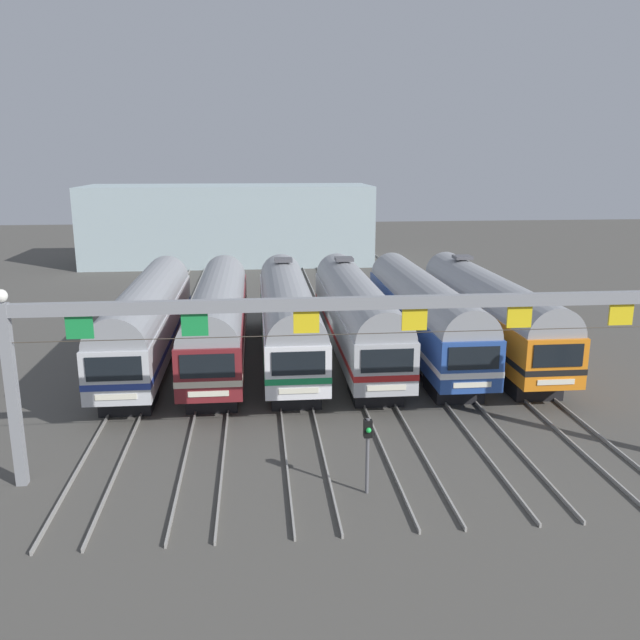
{
  "coord_description": "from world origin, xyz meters",
  "views": [
    {
      "loc": [
        -3.58,
        -35.44,
        11.16
      ],
      "look_at": [
        -0.18,
        -0.8,
        2.51
      ],
      "focal_mm": 36.96,
      "sensor_mm": 36.0,
      "label": 1
    }
  ],
  "objects_px": {
    "commuter_train_white": "(288,314)",
    "commuter_train_orange": "(488,310)",
    "commuter_train_stainless": "(356,313)",
    "commuter_train_blue": "(422,311)",
    "yard_signal_mast": "(368,442)",
    "commuter_train_maroon": "(218,316)",
    "commuter_train_silver": "(148,317)",
    "catenary_gantry": "(361,329)"
  },
  "relations": [
    {
      "from": "commuter_train_white",
      "to": "commuter_train_orange",
      "type": "bearing_deg",
      "value": 0.0
    },
    {
      "from": "commuter_train_stainless",
      "to": "commuter_train_blue",
      "type": "bearing_deg",
      "value": -0.07
    },
    {
      "from": "commuter_train_blue",
      "to": "commuter_train_stainless",
      "type": "bearing_deg",
      "value": 179.93
    },
    {
      "from": "commuter_train_orange",
      "to": "yard_signal_mast",
      "type": "height_order",
      "value": "commuter_train_orange"
    },
    {
      "from": "commuter_train_stainless",
      "to": "commuter_train_white",
      "type": "bearing_deg",
      "value": 180.0
    },
    {
      "from": "commuter_train_maroon",
      "to": "commuter_train_white",
      "type": "bearing_deg",
      "value": 0.07
    },
    {
      "from": "commuter_train_orange",
      "to": "commuter_train_blue",
      "type": "bearing_deg",
      "value": -179.93
    },
    {
      "from": "commuter_train_maroon",
      "to": "commuter_train_orange",
      "type": "bearing_deg",
      "value": 0.02
    },
    {
      "from": "commuter_train_silver",
      "to": "commuter_train_maroon",
      "type": "relative_size",
      "value": 1.0
    },
    {
      "from": "commuter_train_silver",
      "to": "commuter_train_orange",
      "type": "bearing_deg",
      "value": 0.01
    },
    {
      "from": "commuter_train_orange",
      "to": "catenary_gantry",
      "type": "height_order",
      "value": "catenary_gantry"
    },
    {
      "from": "commuter_train_stainless",
      "to": "commuter_train_orange",
      "type": "height_order",
      "value": "same"
    },
    {
      "from": "commuter_train_maroon",
      "to": "yard_signal_mast",
      "type": "relative_size",
      "value": 6.66
    },
    {
      "from": "commuter_train_silver",
      "to": "catenary_gantry",
      "type": "relative_size",
      "value": 0.74
    },
    {
      "from": "catenary_gantry",
      "to": "yard_signal_mast",
      "type": "height_order",
      "value": "catenary_gantry"
    },
    {
      "from": "commuter_train_maroon",
      "to": "commuter_train_orange",
      "type": "height_order",
      "value": "commuter_train_orange"
    },
    {
      "from": "commuter_train_orange",
      "to": "yard_signal_mast",
      "type": "bearing_deg",
      "value": -121.84
    },
    {
      "from": "commuter_train_silver",
      "to": "commuter_train_maroon",
      "type": "xyz_separation_m",
      "value": [
        3.8,
        0.0,
        0.0
      ]
    },
    {
      "from": "commuter_train_white",
      "to": "commuter_train_orange",
      "type": "xyz_separation_m",
      "value": [
        11.41,
        0.0,
        0.0
      ]
    },
    {
      "from": "commuter_train_maroon",
      "to": "catenary_gantry",
      "type": "bearing_deg",
      "value": -67.08
    },
    {
      "from": "commuter_train_white",
      "to": "commuter_train_stainless",
      "type": "relative_size",
      "value": 1.0
    },
    {
      "from": "yard_signal_mast",
      "to": "catenary_gantry",
      "type": "bearing_deg",
      "value": 90.0
    },
    {
      "from": "commuter_train_white",
      "to": "commuter_train_silver",
      "type": "bearing_deg",
      "value": -179.97
    },
    {
      "from": "commuter_train_silver",
      "to": "commuter_train_blue",
      "type": "bearing_deg",
      "value": 0.0
    },
    {
      "from": "commuter_train_white",
      "to": "commuter_train_maroon",
      "type": "bearing_deg",
      "value": -179.93
    },
    {
      "from": "commuter_train_white",
      "to": "yard_signal_mast",
      "type": "relative_size",
      "value": 6.66
    },
    {
      "from": "commuter_train_orange",
      "to": "commuter_train_maroon",
      "type": "bearing_deg",
      "value": -179.98
    },
    {
      "from": "commuter_train_maroon",
      "to": "commuter_train_stainless",
      "type": "xyz_separation_m",
      "value": [
        7.61,
        0.0,
        0.0
      ]
    },
    {
      "from": "commuter_train_silver",
      "to": "commuter_train_white",
      "type": "distance_m",
      "value": 7.61
    },
    {
      "from": "commuter_train_blue",
      "to": "catenary_gantry",
      "type": "xyz_separation_m",
      "value": [
        -5.71,
        -13.49,
        2.63
      ]
    },
    {
      "from": "commuter_train_maroon",
      "to": "yard_signal_mast",
      "type": "xyz_separation_m",
      "value": [
        5.71,
        -15.31,
        -0.79
      ]
    },
    {
      "from": "commuter_train_silver",
      "to": "commuter_train_blue",
      "type": "xyz_separation_m",
      "value": [
        15.21,
        0.0,
        0.0
      ]
    },
    {
      "from": "commuter_train_silver",
      "to": "yard_signal_mast",
      "type": "relative_size",
      "value": 6.66
    },
    {
      "from": "commuter_train_stainless",
      "to": "commuter_train_blue",
      "type": "height_order",
      "value": "commuter_train_stainless"
    },
    {
      "from": "commuter_train_white",
      "to": "catenary_gantry",
      "type": "bearing_deg",
      "value": -81.98
    },
    {
      "from": "commuter_train_silver",
      "to": "commuter_train_white",
      "type": "xyz_separation_m",
      "value": [
        7.61,
        0.0,
        0.0
      ]
    },
    {
      "from": "commuter_train_stainless",
      "to": "catenary_gantry",
      "type": "bearing_deg",
      "value": -98.02
    },
    {
      "from": "commuter_train_stainless",
      "to": "catenary_gantry",
      "type": "distance_m",
      "value": 13.88
    },
    {
      "from": "commuter_train_silver",
      "to": "commuter_train_blue",
      "type": "height_order",
      "value": "same"
    },
    {
      "from": "commuter_train_stainless",
      "to": "catenary_gantry",
      "type": "xyz_separation_m",
      "value": [
        -1.9,
        -13.5,
        2.63
      ]
    },
    {
      "from": "commuter_train_maroon",
      "to": "catenary_gantry",
      "type": "distance_m",
      "value": 14.89
    },
    {
      "from": "commuter_train_maroon",
      "to": "commuter_train_white",
      "type": "xyz_separation_m",
      "value": [
        3.8,
        0.0,
        0.0
      ]
    }
  ]
}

